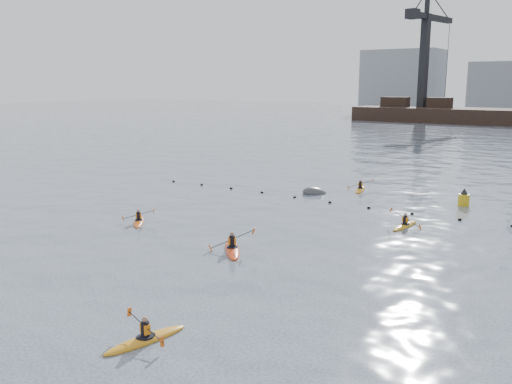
{
  "coord_description": "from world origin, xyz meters",
  "views": [
    {
      "loc": [
        14.45,
        -12.14,
        8.46
      ],
      "look_at": [
        -0.97,
        11.21,
        2.8
      ],
      "focal_mm": 38.0,
      "sensor_mm": 36.0,
      "label": 1
    }
  ],
  "objects_px": {
    "kayaker_1": "(146,339)",
    "kayaker_2": "(139,221)",
    "kayaker_3": "(405,225)",
    "kayaker_5": "(360,189)",
    "nav_buoy": "(464,200)",
    "kayaker_0": "(232,249)",
    "mooring_buoy": "(315,194)"
  },
  "relations": [
    {
      "from": "kayaker_1",
      "to": "kayaker_2",
      "type": "xyz_separation_m",
      "value": [
        -11.58,
        11.1,
        -0.01
      ]
    },
    {
      "from": "kayaker_3",
      "to": "kayaker_5",
      "type": "height_order",
      "value": "kayaker_3"
    },
    {
      "from": "kayaker_2",
      "to": "nav_buoy",
      "type": "bearing_deg",
      "value": 4.65
    },
    {
      "from": "kayaker_0",
      "to": "kayaker_3",
      "type": "distance_m",
      "value": 11.2
    },
    {
      "from": "mooring_buoy",
      "to": "nav_buoy",
      "type": "relative_size",
      "value": 1.42
    },
    {
      "from": "kayaker_2",
      "to": "kayaker_3",
      "type": "height_order",
      "value": "kayaker_3"
    },
    {
      "from": "kayaker_0",
      "to": "kayaker_1",
      "type": "distance_m",
      "value": 10.25
    },
    {
      "from": "kayaker_1",
      "to": "kayaker_3",
      "type": "height_order",
      "value": "kayaker_3"
    },
    {
      "from": "nav_buoy",
      "to": "kayaker_2",
      "type": "bearing_deg",
      "value": -134.49
    },
    {
      "from": "kayaker_3",
      "to": "kayaker_5",
      "type": "relative_size",
      "value": 0.97
    },
    {
      "from": "kayaker_5",
      "to": "kayaker_1",
      "type": "bearing_deg",
      "value": -95.42
    },
    {
      "from": "kayaker_3",
      "to": "nav_buoy",
      "type": "height_order",
      "value": "nav_buoy"
    },
    {
      "from": "kayaker_3",
      "to": "kayaker_1",
      "type": "bearing_deg",
      "value": -90.62
    },
    {
      "from": "kayaker_5",
      "to": "nav_buoy",
      "type": "relative_size",
      "value": 2.22
    },
    {
      "from": "kayaker_1",
      "to": "kayaker_5",
      "type": "height_order",
      "value": "kayaker_5"
    },
    {
      "from": "kayaker_1",
      "to": "nav_buoy",
      "type": "relative_size",
      "value": 2.27
    },
    {
      "from": "nav_buoy",
      "to": "kayaker_3",
      "type": "bearing_deg",
      "value": -101.55
    },
    {
      "from": "kayaker_0",
      "to": "kayaker_5",
      "type": "bearing_deg",
      "value": 52.62
    },
    {
      "from": "kayaker_5",
      "to": "nav_buoy",
      "type": "bearing_deg",
      "value": -22.55
    },
    {
      "from": "kayaker_2",
      "to": "kayaker_5",
      "type": "height_order",
      "value": "kayaker_5"
    },
    {
      "from": "kayaker_3",
      "to": "nav_buoy",
      "type": "relative_size",
      "value": 2.15
    },
    {
      "from": "kayaker_0",
      "to": "kayaker_1",
      "type": "height_order",
      "value": "kayaker_0"
    },
    {
      "from": "kayaker_5",
      "to": "mooring_buoy",
      "type": "xyz_separation_m",
      "value": [
        -2.42,
        -3.23,
        -0.09
      ]
    },
    {
      "from": "kayaker_3",
      "to": "kayaker_5",
      "type": "distance_m",
      "value": 11.22
    },
    {
      "from": "kayaker_5",
      "to": "kayaker_0",
      "type": "bearing_deg",
      "value": -101.52
    },
    {
      "from": "kayaker_3",
      "to": "nav_buoy",
      "type": "xyz_separation_m",
      "value": [
        1.59,
        7.79,
        0.33
      ]
    },
    {
      "from": "kayaker_0",
      "to": "kayaker_5",
      "type": "relative_size",
      "value": 1.01
    },
    {
      "from": "kayaker_5",
      "to": "nav_buoy",
      "type": "distance_m",
      "value": 8.33
    },
    {
      "from": "kayaker_2",
      "to": "nav_buoy",
      "type": "distance_m",
      "value": 22.28
    },
    {
      "from": "kayaker_3",
      "to": "mooring_buoy",
      "type": "xyz_separation_m",
      "value": [
        -9.06,
        5.82,
        -0.09
      ]
    },
    {
      "from": "kayaker_1",
      "to": "mooring_buoy",
      "type": "relative_size",
      "value": 1.59
    },
    {
      "from": "kayaker_1",
      "to": "nav_buoy",
      "type": "distance_m",
      "value": 27.29
    }
  ]
}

